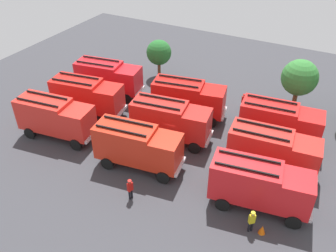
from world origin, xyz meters
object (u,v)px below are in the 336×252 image
(fire_truck_0, at_px, (55,116))
(fire_truck_7, at_px, (188,98))
(fire_truck_1, at_px, (138,145))
(firefighter_4, at_px, (130,188))
(firefighter_2, at_px, (313,121))
(traffic_cone_0, at_px, (262,230))
(fire_truck_3, at_px, (87,95))
(tree_0, at_px, (159,53))
(fire_truck_6, at_px, (108,77))
(fire_truck_8, at_px, (280,122))
(traffic_cone_1, at_px, (202,104))
(fire_truck_4, at_px, (170,120))
(firefighter_3, at_px, (252,221))
(tree_1, at_px, (300,78))
(firefighter_1, at_px, (244,101))
(fire_truck_5, at_px, (273,150))
(fire_truck_2, at_px, (260,184))

(fire_truck_0, distance_m, fire_truck_7, 12.64)
(fire_truck_1, distance_m, firefighter_4, 3.91)
(firefighter_2, distance_m, traffic_cone_0, 14.37)
(firefighter_2, bearing_deg, traffic_cone_0, -55.72)
(fire_truck_0, bearing_deg, fire_truck_7, 35.90)
(fire_truck_3, distance_m, tree_0, 10.98)
(fire_truck_0, height_order, fire_truck_7, same)
(fire_truck_6, distance_m, fire_truck_8, 18.55)
(firefighter_2, bearing_deg, traffic_cone_1, -135.61)
(fire_truck_4, relative_size, tree_0, 1.64)
(firefighter_3, bearing_deg, traffic_cone_1, 172.01)
(firefighter_4, height_order, tree_1, tree_1)
(fire_truck_1, distance_m, fire_truck_4, 4.58)
(fire_truck_7, xyz_separation_m, traffic_cone_0, (10.65, -10.85, -1.81))
(fire_truck_4, bearing_deg, tree_0, 115.26)
(firefighter_1, bearing_deg, tree_1, 88.65)
(fire_truck_1, bearing_deg, fire_truck_5, 16.84)
(fire_truck_8, distance_m, firefighter_4, 14.62)
(firefighter_2, distance_m, firefighter_3, 14.61)
(fire_truck_0, height_order, traffic_cone_0, fire_truck_0)
(firefighter_4, xyz_separation_m, traffic_cone_1, (-0.46, 14.48, -0.66))
(fire_truck_6, relative_size, traffic_cone_1, 10.16)
(firefighter_1, distance_m, traffic_cone_0, 15.85)
(traffic_cone_0, bearing_deg, traffic_cone_1, 127.61)
(fire_truck_7, height_order, tree_0, tree_0)
(tree_0, xyz_separation_m, tree_1, (16.01, -0.33, 0.68))
(firefighter_3, relative_size, traffic_cone_1, 2.47)
(firefighter_1, xyz_separation_m, firefighter_2, (6.95, -0.28, -0.10))
(tree_0, bearing_deg, firefighter_3, -46.25)
(firefighter_4, xyz_separation_m, tree_1, (8.11, 18.39, 2.71))
(firefighter_2, bearing_deg, fire_truck_3, -121.66)
(firefighter_3, height_order, traffic_cone_1, firefighter_3)
(tree_1, height_order, traffic_cone_0, tree_1)
(fire_truck_6, distance_m, firefighter_4, 16.30)
(fire_truck_5, relative_size, firefighter_4, 4.08)
(tree_1, distance_m, traffic_cone_1, 10.00)
(fire_truck_0, relative_size, fire_truck_2, 1.00)
(fire_truck_5, distance_m, traffic_cone_1, 11.12)
(firefighter_3, distance_m, tree_1, 17.38)
(fire_truck_7, xyz_separation_m, firefighter_3, (9.89, -11.04, -1.12))
(fire_truck_1, distance_m, tree_0, 16.60)
(firefighter_1, distance_m, tree_1, 5.84)
(fire_truck_7, height_order, firefighter_4, fire_truck_7)
(firefighter_1, bearing_deg, fire_truck_3, -87.76)
(fire_truck_2, relative_size, fire_truck_8, 1.01)
(fire_truck_7, bearing_deg, firefighter_1, 28.92)
(fire_truck_2, xyz_separation_m, firefighter_4, (-8.53, -3.68, -1.13))
(fire_truck_0, distance_m, fire_truck_5, 19.10)
(fire_truck_2, xyz_separation_m, traffic_cone_0, (1.06, -2.25, -1.81))
(fire_truck_8, distance_m, firefighter_2, 4.51)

